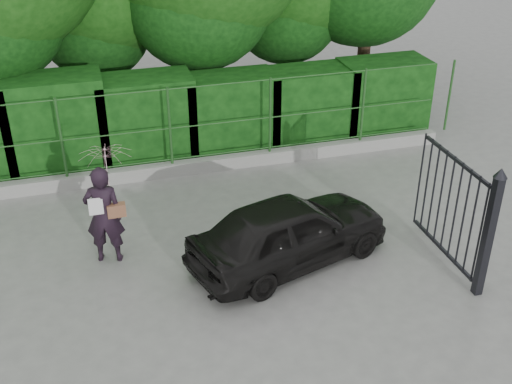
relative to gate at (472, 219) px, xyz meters
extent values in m
plane|color=gray|center=(-4.60, 0.72, -1.19)|extent=(80.00, 80.00, 0.00)
cube|color=#9E9E99|center=(-4.60, 5.22, -1.04)|extent=(14.00, 0.25, 0.30)
cylinder|color=#245321|center=(-6.50, 5.22, 0.01)|extent=(0.06, 0.06, 1.80)
cylinder|color=#245321|center=(-4.20, 5.22, 0.01)|extent=(0.06, 0.06, 1.80)
cylinder|color=#245321|center=(-1.90, 5.22, 0.01)|extent=(0.06, 0.06, 1.80)
cylinder|color=#245321|center=(0.40, 5.22, 0.01)|extent=(0.06, 0.06, 1.80)
cylinder|color=#245321|center=(2.70, 5.22, 0.01)|extent=(0.06, 0.06, 1.80)
cylinder|color=#245321|center=(-4.60, 5.22, -0.79)|extent=(13.60, 0.03, 0.03)
cylinder|color=#245321|center=(-4.60, 5.22, -0.04)|extent=(13.60, 0.03, 0.03)
cylinder|color=#245321|center=(-4.60, 5.22, 0.86)|extent=(13.60, 0.03, 0.03)
cube|color=black|center=(-6.60, 6.22, -0.07)|extent=(2.20, 1.20, 2.24)
cube|color=black|center=(-4.60, 6.22, -0.17)|extent=(2.20, 1.20, 2.04)
cube|color=black|center=(-2.60, 6.22, -0.24)|extent=(2.20, 1.20, 1.89)
cube|color=black|center=(-0.60, 6.22, -0.26)|extent=(2.20, 1.20, 1.86)
cube|color=black|center=(1.40, 6.22, -0.24)|extent=(2.20, 1.20, 1.90)
cylinder|color=black|center=(-7.60, 7.92, 1.06)|extent=(0.36, 0.36, 4.50)
cylinder|color=black|center=(-5.10, 9.22, 0.44)|extent=(0.36, 0.36, 3.25)
cylinder|color=black|center=(-2.60, 8.22, 0.94)|extent=(0.36, 0.36, 4.25)
cylinder|color=black|center=(-0.10, 8.92, 0.56)|extent=(0.36, 0.36, 3.50)
cylinder|color=black|center=(1.90, 8.52, 1.19)|extent=(0.36, 0.36, 4.75)
cube|color=black|center=(0.00, -0.48, -0.09)|extent=(0.14, 0.14, 2.20)
cone|color=black|center=(0.00, -0.48, 1.09)|extent=(0.22, 0.22, 0.16)
cube|color=black|center=(0.00, 0.67, -1.04)|extent=(0.05, 2.00, 0.06)
cube|color=black|center=(0.00, 0.67, 0.76)|extent=(0.05, 2.00, 0.06)
cylinder|color=black|center=(0.00, -0.28, -0.14)|extent=(0.04, 0.04, 1.90)
cylinder|color=black|center=(0.00, -0.03, -0.14)|extent=(0.04, 0.04, 1.90)
cylinder|color=black|center=(0.00, 0.22, -0.14)|extent=(0.04, 0.04, 1.90)
cylinder|color=black|center=(0.00, 0.47, -0.14)|extent=(0.04, 0.04, 1.90)
cylinder|color=black|center=(0.00, 0.72, -0.14)|extent=(0.04, 0.04, 1.90)
cylinder|color=black|center=(0.00, 0.97, -0.14)|extent=(0.04, 0.04, 1.90)
cylinder|color=black|center=(0.00, 1.22, -0.14)|extent=(0.04, 0.04, 1.90)
cylinder|color=black|center=(0.00, 1.47, -0.14)|extent=(0.04, 0.04, 1.90)
cylinder|color=black|center=(0.00, 1.72, -0.14)|extent=(0.04, 0.04, 1.90)
imported|color=black|center=(-5.87, 2.26, -0.25)|extent=(0.76, 0.59, 1.86)
imported|color=beige|center=(-5.72, 2.31, 0.60)|extent=(0.91, 0.93, 0.84)
cube|color=brown|center=(-5.65, 2.18, -0.15)|extent=(0.32, 0.15, 0.24)
cube|color=white|center=(-5.99, 2.14, 0.00)|extent=(0.25, 0.02, 0.32)
imported|color=black|center=(-2.75, 1.30, -0.55)|extent=(4.02, 2.56, 1.27)
camera|label=1|loc=(-5.97, -7.75, 5.55)|focal=45.00mm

